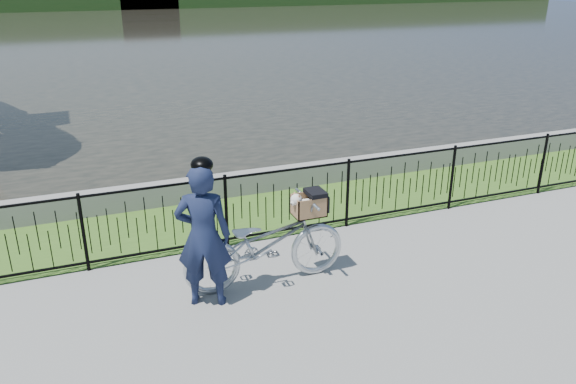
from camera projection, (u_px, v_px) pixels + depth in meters
name	position (u px, v px, depth m)	size (l,w,h in m)	color
ground	(333.00, 285.00, 7.44)	(120.00, 120.00, 0.00)	gray
grass_strip	(268.00, 212.00, 9.69)	(60.00, 2.00, 0.01)	#3B611E
water	(112.00, 35.00, 36.03)	(120.00, 120.00, 0.00)	#27261D
quay_wall	(250.00, 182.00, 10.48)	(60.00, 0.30, 0.40)	gray
fence	(289.00, 202.00, 8.61)	(14.00, 0.06, 1.15)	black
bicycle_rig	(266.00, 243.00, 7.30)	(2.19, 0.76, 1.24)	#B0B6BC
cyclist	(203.00, 235.00, 6.73)	(0.78, 0.64, 1.90)	#141C39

